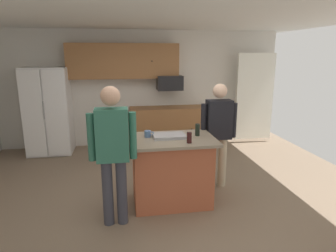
# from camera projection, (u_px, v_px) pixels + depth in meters

# --- Properties ---
(floor) EXTENTS (7.04, 7.04, 0.00)m
(floor) POSITION_uv_depth(u_px,v_px,m) (158.00, 196.00, 4.39)
(floor) COLOR #7F6B56
(floor) RESTS_ON ground
(ceiling) EXTENTS (7.04, 7.04, 0.00)m
(ceiling) POSITION_uv_depth(u_px,v_px,m) (156.00, 12.00, 3.77)
(ceiling) COLOR white
(back_wall) EXTENTS (6.40, 0.10, 2.60)m
(back_wall) POSITION_uv_depth(u_px,v_px,m) (142.00, 89.00, 6.76)
(back_wall) COLOR silver
(back_wall) RESTS_ON ground
(french_door_window_panel) EXTENTS (0.90, 0.06, 2.00)m
(french_door_window_panel) POSITION_uv_depth(u_px,v_px,m) (254.00, 97.00, 6.84)
(french_door_window_panel) COLOR white
(french_door_window_panel) RESTS_ON ground
(cabinet_run_upper) EXTENTS (2.40, 0.38, 0.75)m
(cabinet_run_upper) POSITION_uv_depth(u_px,v_px,m) (124.00, 61.00, 6.36)
(cabinet_run_upper) COLOR #936038
(cabinet_run_lower) EXTENTS (1.80, 0.63, 0.90)m
(cabinet_run_lower) POSITION_uv_depth(u_px,v_px,m) (170.00, 126.00, 6.75)
(cabinet_run_lower) COLOR #936038
(cabinet_run_lower) RESTS_ON ground
(refrigerator) EXTENTS (0.88, 0.76, 1.82)m
(refrigerator) POSITION_uv_depth(u_px,v_px,m) (48.00, 111.00, 6.14)
(refrigerator) COLOR white
(refrigerator) RESTS_ON ground
(microwave_over_range) EXTENTS (0.56, 0.40, 0.32)m
(microwave_over_range) POSITION_uv_depth(u_px,v_px,m) (170.00, 83.00, 6.54)
(microwave_over_range) COLOR black
(kitchen_island) EXTENTS (1.19, 0.83, 0.95)m
(kitchen_island) POSITION_uv_depth(u_px,v_px,m) (171.00, 170.00, 4.11)
(kitchen_island) COLOR #AD5638
(kitchen_island) RESTS_ON ground
(person_guest_right) EXTENTS (0.57, 0.23, 1.72)m
(person_guest_right) POSITION_uv_depth(u_px,v_px,m) (113.00, 147.00, 3.46)
(person_guest_right) COLOR #383842
(person_guest_right) RESTS_ON ground
(person_elder_center) EXTENTS (0.57, 0.22, 1.64)m
(person_elder_center) POSITION_uv_depth(u_px,v_px,m) (218.00, 129.00, 4.52)
(person_elder_center) COLOR tan
(person_elder_center) RESTS_ON ground
(glass_short_whisky) EXTENTS (0.07, 0.07, 0.14)m
(glass_short_whisky) POSITION_uv_depth(u_px,v_px,m) (189.00, 138.00, 3.77)
(glass_short_whisky) COLOR black
(glass_short_whisky) RESTS_ON kitchen_island
(mug_ceramic_white) EXTENTS (0.13, 0.09, 0.09)m
(mug_ceramic_white) POSITION_uv_depth(u_px,v_px,m) (148.00, 134.00, 4.05)
(mug_ceramic_white) COLOR #4C6B99
(mug_ceramic_white) RESTS_ON kitchen_island
(tumbler_amber) EXTENTS (0.07, 0.07, 0.17)m
(tumbler_amber) POSITION_uv_depth(u_px,v_px,m) (197.00, 130.00, 4.11)
(tumbler_amber) COLOR black
(tumbler_amber) RESTS_ON kitchen_island
(serving_tray) EXTENTS (0.44, 0.30, 0.04)m
(serving_tray) POSITION_uv_depth(u_px,v_px,m) (169.00, 136.00, 4.03)
(serving_tray) COLOR #B7B7BC
(serving_tray) RESTS_ON kitchen_island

